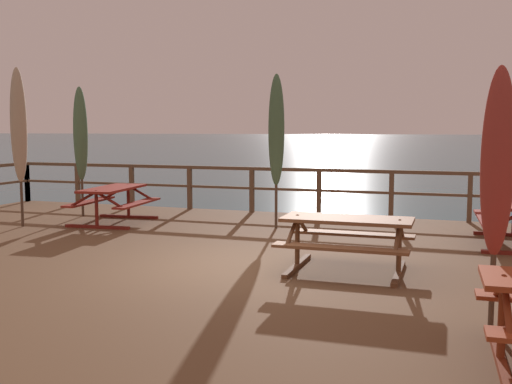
% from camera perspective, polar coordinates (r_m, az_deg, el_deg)
% --- Properties ---
extents(ground_plane, '(600.00, 600.00, 0.00)m').
position_cam_1_polar(ground_plane, '(8.91, -1.74, -11.09)').
color(ground_plane, '#2D5B6B').
extents(wooden_deck, '(16.77, 11.00, 0.64)m').
position_cam_1_polar(wooden_deck, '(8.83, -1.75, -9.10)').
color(wooden_deck, brown).
rests_on(wooden_deck, ground).
extents(railing_waterside_far, '(16.57, 0.10, 1.09)m').
position_cam_1_polar(railing_waterside_far, '(13.72, 6.11, 0.83)').
color(railing_waterside_far, brown).
rests_on(railing_waterside_far, wooden_deck).
extents(picnic_table_mid_centre, '(1.56, 1.93, 0.78)m').
position_cam_1_polar(picnic_table_mid_centre, '(12.89, -13.64, -0.48)').
color(picnic_table_mid_centre, maroon).
rests_on(picnic_table_mid_centre, wooden_deck).
extents(picnic_table_back_right, '(1.80, 1.41, 0.78)m').
position_cam_1_polar(picnic_table_back_right, '(8.35, 8.79, -3.90)').
color(picnic_table_back_right, brown).
rests_on(picnic_table_back_right, wooden_deck).
extents(patio_umbrella_tall_back_right, '(0.32, 0.32, 2.61)m').
position_cam_1_polar(patio_umbrella_tall_back_right, '(6.25, 22.31, 2.59)').
color(patio_umbrella_tall_back_right, '#4C3828').
rests_on(patio_umbrella_tall_back_right, wooden_deck).
extents(patio_umbrella_tall_back_left, '(0.32, 0.32, 3.08)m').
position_cam_1_polar(patio_umbrella_tall_back_left, '(11.77, 1.98, 5.92)').
color(patio_umbrella_tall_back_left, '#4C3828').
rests_on(patio_umbrella_tall_back_left, wooden_deck).
extents(patio_umbrella_tall_mid_left, '(0.32, 0.32, 2.95)m').
position_cam_1_polar(patio_umbrella_tall_mid_left, '(14.02, -16.60, 5.36)').
color(patio_umbrella_tall_mid_left, '#4C3828').
rests_on(patio_umbrella_tall_mid_left, wooden_deck).
extents(patio_umbrella_short_mid, '(0.32, 0.32, 3.23)m').
position_cam_1_polar(patio_umbrella_short_mid, '(12.92, -21.95, 5.93)').
color(patio_umbrella_short_mid, '#4C3828').
rests_on(patio_umbrella_short_mid, wooden_deck).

